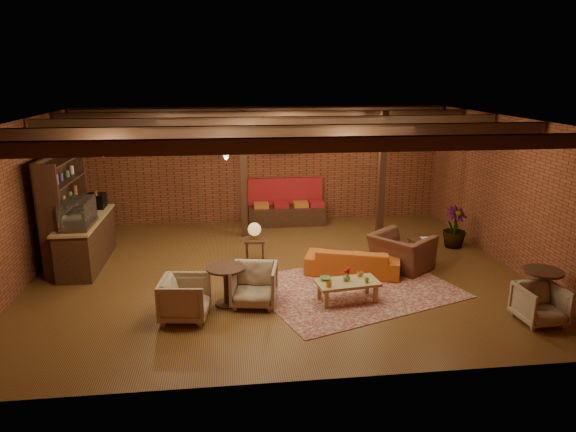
{
  "coord_description": "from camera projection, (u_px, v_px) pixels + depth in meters",
  "views": [
    {
      "loc": [
        -0.98,
        -10.11,
        4.09
      ],
      "look_at": [
        0.25,
        0.2,
        1.18
      ],
      "focal_mm": 32.0,
      "sensor_mm": 36.0,
      "label": 1
    }
  ],
  "objects": [
    {
      "name": "round_table_left",
      "position": [
        226.0,
        279.0,
        9.24
      ],
      "size": [
        0.7,
        0.7,
        0.73
      ],
      "color": "black",
      "rests_on": "floor"
    },
    {
      "name": "wall_back",
      "position": [
        263.0,
        165.0,
        14.28
      ],
      "size": [
        10.0,
        0.02,
        3.2
      ],
      "primitive_type": "cube",
      "color": "brown",
      "rests_on": "ground"
    },
    {
      "name": "armchair_far",
      "position": [
        540.0,
        302.0,
        8.62
      ],
      "size": [
        0.74,
        0.7,
        0.73
      ],
      "primitive_type": "imported",
      "rotation": [
        0.0,
        0.0,
        0.05
      ],
      "color": "beige",
      "rests_on": "floor"
    },
    {
      "name": "side_table_book",
      "position": [
        422.0,
        241.0,
        11.39
      ],
      "size": [
        0.6,
        0.6,
        0.54
      ],
      "rotation": [
        0.0,
        0.0,
        0.36
      ],
      "color": "black",
      "rests_on": "floor"
    },
    {
      "name": "ceiling_pipe",
      "position": [
        270.0,
        129.0,
        11.65
      ],
      "size": [
        9.6,
        0.12,
        0.12
      ],
      "primitive_type": "cylinder",
      "rotation": [
        0.0,
        1.57,
        0.0
      ],
      "color": "black",
      "rests_on": "ceiling"
    },
    {
      "name": "side_table_lamp",
      "position": [
        254.0,
        232.0,
        11.27
      ],
      "size": [
        0.47,
        0.47,
        0.92
      ],
      "rotation": [
        0.0,
        0.0,
        -0.08
      ],
      "color": "black",
      "rests_on": "floor"
    },
    {
      "name": "wall_right",
      "position": [
        508.0,
        193.0,
        11.02
      ],
      "size": [
        0.02,
        8.0,
        3.2
      ],
      "primitive_type": "cube",
      "color": "brown",
      "rests_on": "ground"
    },
    {
      "name": "post_left",
      "position": [
        243.0,
        175.0,
        12.87
      ],
      "size": [
        0.16,
        0.16,
        3.2
      ],
      "primitive_type": "cube",
      "color": "black",
      "rests_on": "ground"
    },
    {
      "name": "round_table_right",
      "position": [
        542.0,
        284.0,
        8.95
      ],
      "size": [
        0.67,
        0.67,
        0.79
      ],
      "color": "black",
      "rests_on": "floor"
    },
    {
      "name": "armchair_b",
      "position": [
        254.0,
        283.0,
        9.29
      ],
      "size": [
        0.92,
        0.88,
        0.82
      ],
      "primitive_type": "imported",
      "rotation": [
        0.0,
        0.0,
        -0.18
      ],
      "color": "beige",
      "rests_on": "floor"
    },
    {
      "name": "wall_left",
      "position": [
        19.0,
        206.0,
        9.89
      ],
      "size": [
        0.02,
        8.0,
        3.2
      ],
      "primitive_type": "cube",
      "color": "brown",
      "rests_on": "ground"
    },
    {
      "name": "armchair_a",
      "position": [
        185.0,
        296.0,
        8.75
      ],
      "size": [
        0.83,
        0.87,
        0.81
      ],
      "primitive_type": "imported",
      "rotation": [
        0.0,
        0.0,
        1.45
      ],
      "color": "beige",
      "rests_on": "floor"
    },
    {
      "name": "service_counter",
      "position": [
        86.0,
        229.0,
        11.16
      ],
      "size": [
        0.8,
        2.5,
        1.6
      ],
      "primitive_type": null,
      "color": "black",
      "rests_on": "ground"
    },
    {
      "name": "coffee_table",
      "position": [
        347.0,
        283.0,
        9.42
      ],
      "size": [
        1.21,
        0.72,
        0.64
      ],
      "rotation": [
        0.0,
        0.0,
        0.14
      ],
      "color": "#A4824C",
      "rests_on": "floor"
    },
    {
      "name": "plant_tall",
      "position": [
        458.0,
        187.0,
        12.07
      ],
      "size": [
        2.03,
        2.03,
        2.96
      ],
      "primitive_type": "imported",
      "rotation": [
        0.0,
        0.0,
        0.26
      ],
      "color": "#4C7F4C",
      "rests_on": "floor"
    },
    {
      "name": "armchair_right",
      "position": [
        402.0,
        246.0,
        10.95
      ],
      "size": [
        1.33,
        1.4,
        1.03
      ],
      "primitive_type": "imported",
      "rotation": [
        0.0,
        0.0,
        2.24
      ],
      "color": "brown",
      "rests_on": "floor"
    },
    {
      "name": "ceiling",
      "position": [
        277.0,
        120.0,
        10.02
      ],
      "size": [
        10.0,
        8.0,
        0.02
      ],
      "primitive_type": "cube",
      "color": "black",
      "rests_on": "wall_back"
    },
    {
      "name": "post_right",
      "position": [
        382.0,
        177.0,
        12.68
      ],
      "size": [
        0.16,
        0.16,
        3.2
      ],
      "primitive_type": "cube",
      "color": "black",
      "rests_on": "ground"
    },
    {
      "name": "plant_counter",
      "position": [
        91.0,
        208.0,
        11.25
      ],
      "size": [
        0.35,
        0.39,
        0.3
      ],
      "primitive_type": "imported",
      "color": "#337F33",
      "rests_on": "service_counter"
    },
    {
      "name": "service_sign",
      "position": [
        288.0,
        142.0,
        13.28
      ],
      "size": [
        0.86,
        0.06,
        0.3
      ],
      "primitive_type": "cube",
      "color": "#EE4F17",
      "rests_on": "ceiling"
    },
    {
      "name": "wall_front",
      "position": [
        307.0,
        272.0,
        6.63
      ],
      "size": [
        10.0,
        0.02,
        3.2
      ],
      "primitive_type": "cube",
      "color": "brown",
      "rests_on": "ground"
    },
    {
      "name": "banquette",
      "position": [
        286.0,
        207.0,
        14.21
      ],
      "size": [
        2.1,
        0.7,
        1.0
      ],
      "primitive_type": null,
      "color": "#A31B1F",
      "rests_on": "ground"
    },
    {
      "name": "floor",
      "position": [
        278.0,
        272.0,
        10.88
      ],
      "size": [
        10.0,
        10.0,
        0.0
      ],
      "primitive_type": "plane",
      "color": "#422710",
      "rests_on": "ground"
    },
    {
      "name": "shelving_hutch",
      "position": [
        66.0,
        211.0,
        11.1
      ],
      "size": [
        0.52,
        2.0,
        2.4
      ],
      "primitive_type": null,
      "color": "black",
      "rests_on": "ground"
    },
    {
      "name": "ceiling_beams",
      "position": [
        277.0,
        126.0,
        10.05
      ],
      "size": [
        9.8,
        6.4,
        0.22
      ],
      "primitive_type": null,
      "color": "black",
      "rests_on": "ceiling"
    },
    {
      "name": "sofa",
      "position": [
        353.0,
        261.0,
        10.74
      ],
      "size": [
        2.08,
        1.32,
        0.57
      ],
      "primitive_type": "imported",
      "rotation": [
        0.0,
        0.0,
        2.83
      ],
      "color": "#B55219",
      "rests_on": "floor"
    },
    {
      "name": "ceiling_spotlights",
      "position": [
        277.0,
        137.0,
        10.11
      ],
      "size": [
        6.4,
        4.4,
        0.28
      ],
      "primitive_type": null,
      "color": "black",
      "rests_on": "ceiling"
    },
    {
      "name": "rug",
      "position": [
        353.0,
        288.0,
        10.09
      ],
      "size": [
        4.42,
        3.89,
        0.01
      ],
      "primitive_type": "cube",
      "rotation": [
        0.0,
        0.0,
        0.34
      ],
      "color": "maroon",
      "rests_on": "floor"
    }
  ]
}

